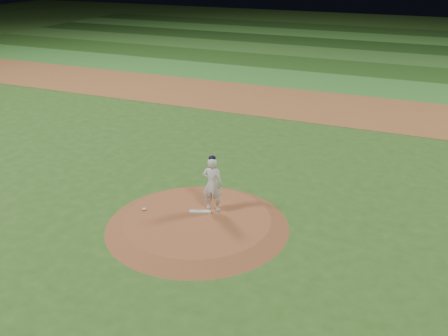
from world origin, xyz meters
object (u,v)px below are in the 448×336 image
at_px(pitching_rubber, 200,211).
at_px(rosin_bag, 144,209).
at_px(pitcher_on_mound, 212,184).
at_px(pitchers_mound, 198,222).

xyz_separation_m(pitching_rubber, rosin_bag, (-1.64, -0.58, 0.02)).
distance_m(pitching_rubber, pitcher_on_mound, 0.96).
distance_m(pitchers_mound, rosin_bag, 1.76).
bearing_deg(pitcher_on_mound, pitching_rubber, -138.30).
bearing_deg(rosin_bag, pitcher_on_mound, 23.57).
distance_m(pitching_rubber, rosin_bag, 1.74).
height_order(pitchers_mound, pitching_rubber, pitching_rubber).
bearing_deg(pitcher_on_mound, rosin_bag, -156.43).
bearing_deg(pitching_rubber, pitcher_on_mound, 19.98).
relative_size(pitchers_mound, pitcher_on_mound, 3.04).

